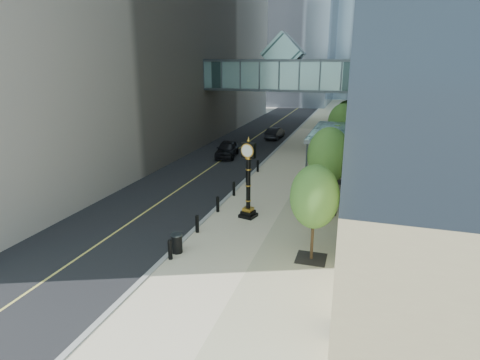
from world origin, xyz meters
name	(u,v)px	position (x,y,z in m)	size (l,w,h in m)	color
ground	(217,280)	(0.00, 0.00, 0.00)	(320.00, 320.00, 0.00)	gray
road	(270,127)	(-7.00, 40.00, 0.01)	(8.00, 180.00, 0.02)	black
sidewalk	(329,130)	(1.00, 40.00, 0.03)	(8.00, 180.00, 0.06)	beige
curb	(299,128)	(-3.00, 40.00, 0.04)	(0.25, 180.00, 0.07)	gray
skywalk	(283,73)	(-3.00, 28.00, 7.71)	(17.00, 4.20, 5.80)	#436C6C
entrance_canopy	(334,133)	(3.48, 14.00, 4.19)	(3.00, 8.00, 4.38)	#383F44
bollard_row	(226,197)	(-2.70, 9.00, 0.51)	(0.20, 16.20, 0.90)	black
street_trees	(337,137)	(3.60, 16.65, 3.39)	(2.57, 28.31, 5.29)	black
street_clock	(248,184)	(-0.69, 7.15, 2.09)	(1.06, 1.06, 4.69)	black
trash_bin	(177,244)	(-2.70, 1.72, 0.51)	(0.52, 0.52, 0.90)	black
pedestrian	(322,192)	(3.27, 10.62, 0.89)	(0.61, 0.40, 1.66)	beige
car_near	(227,149)	(-6.95, 21.50, 0.78)	(1.79, 4.45, 1.52)	black
car_far	(275,133)	(-4.56, 32.09, 0.69)	(1.41, 4.04, 1.33)	black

